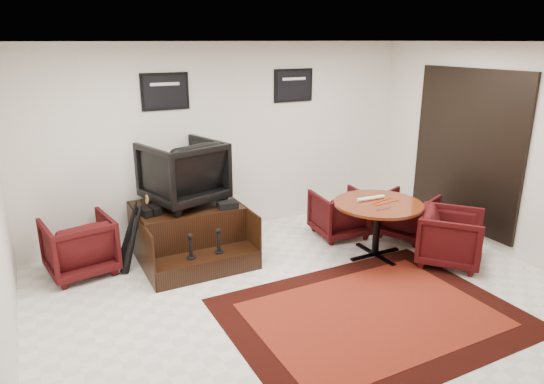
{
  "coord_description": "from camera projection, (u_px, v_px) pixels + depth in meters",
  "views": [
    {
      "loc": [
        -2.65,
        -4.11,
        2.82
      ],
      "look_at": [
        -0.08,
        0.9,
        1.05
      ],
      "focal_mm": 32.0,
      "sensor_mm": 36.0,
      "label": 1
    }
  ],
  "objects": [
    {
      "name": "table_chair_back",
      "position": [
        339.0,
        211.0,
        7.21
      ],
      "size": [
        0.8,
        0.76,
        0.75
      ],
      "primitive_type": "imported",
      "rotation": [
        0.0,
        0.0,
        3.03
      ],
      "color": "black",
      "rests_on": "ground"
    },
    {
      "name": "shine_podium",
      "position": [
        190.0,
        233.0,
        6.53
      ],
      "size": [
        1.38,
        1.42,
        0.71
      ],
      "color": "black",
      "rests_on": "ground"
    },
    {
      "name": "shine_chair",
      "position": [
        183.0,
        169.0,
        6.39
      ],
      "size": [
        1.12,
        1.08,
        0.95
      ],
      "primitive_type": "imported",
      "rotation": [
        0.0,
        0.0,
        3.41
      ],
      "color": "black",
      "rests_on": "shine_podium"
    },
    {
      "name": "table_clutter",
      "position": [
        384.0,
        203.0,
        6.38
      ],
      "size": [
        0.57,
        0.36,
        0.01
      ],
      "color": "#CF410B",
      "rests_on": "meeting_table"
    },
    {
      "name": "table_chair_window",
      "position": [
        408.0,
        213.0,
        7.16
      ],
      "size": [
        0.89,
        0.92,
        0.74
      ],
      "primitive_type": "imported",
      "rotation": [
        0.0,
        0.0,
        1.97
      ],
      "color": "black",
      "rests_on": "ground"
    },
    {
      "name": "table_chair_corner",
      "position": [
        451.0,
        235.0,
        6.29
      ],
      "size": [
        1.05,
        1.05,
        0.79
      ],
      "primitive_type": "imported",
      "rotation": [
        0.0,
        0.0,
        0.7
      ],
      "color": "black",
      "rests_on": "ground"
    },
    {
      "name": "umbrella_hooked",
      "position": [
        128.0,
        233.0,
        6.21
      ],
      "size": [
        0.33,
        0.13,
        0.9
      ],
      "primitive_type": null,
      "color": "black",
      "rests_on": "ground"
    },
    {
      "name": "polish_kit",
      "position": [
        228.0,
        205.0,
        6.34
      ],
      "size": [
        0.28,
        0.21,
        0.09
      ],
      "primitive_type": "cube",
      "rotation": [
        0.0,
        0.0,
        -0.12
      ],
      "color": "black",
      "rests_on": "shine_podium"
    },
    {
      "name": "umbrella_black",
      "position": [
        133.0,
        238.0,
        6.05
      ],
      "size": [
        0.34,
        0.13,
        0.9
      ],
      "primitive_type": null,
      "color": "black",
      "rests_on": "ground"
    },
    {
      "name": "area_rug",
      "position": [
        372.0,
        315.0,
        5.19
      ],
      "size": [
        3.04,
        2.28,
        0.01
      ],
      "color": "black",
      "rests_on": "ground"
    },
    {
      "name": "paper_roll",
      "position": [
        371.0,
        198.0,
        6.5
      ],
      "size": [
        0.42,
        0.07,
        0.05
      ],
      "primitive_type": "cylinder",
      "rotation": [
        0.0,
        1.57,
        -0.05
      ],
      "color": "silver",
      "rests_on": "meeting_table"
    },
    {
      "name": "armchair_side",
      "position": [
        79.0,
        243.0,
        6.03
      ],
      "size": [
        0.89,
        0.84,
        0.8
      ],
      "primitive_type": "imported",
      "rotation": [
        0.0,
        0.0,
        3.3
      ],
      "color": "black",
      "rests_on": "ground"
    },
    {
      "name": "meeting_table",
      "position": [
        378.0,
        209.0,
        6.43
      ],
      "size": [
        1.17,
        1.17,
        0.76
      ],
      "color": "#4A1A0A",
      "rests_on": "ground"
    },
    {
      "name": "ground",
      "position": [
        315.0,
        300.0,
        5.49
      ],
      "size": [
        6.0,
        6.0,
        0.0
      ],
      "primitive_type": "plane",
      "color": "white",
      "rests_on": "ground"
    },
    {
      "name": "room_shell",
      "position": [
        345.0,
        140.0,
        5.23
      ],
      "size": [
        6.02,
        5.02,
        2.81
      ],
      "color": "silver",
      "rests_on": "ground"
    },
    {
      "name": "shoes_pair",
      "position": [
        149.0,
        211.0,
        6.11
      ],
      "size": [
        0.27,
        0.31,
        0.1
      ],
      "color": "black",
      "rests_on": "shine_podium"
    }
  ]
}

